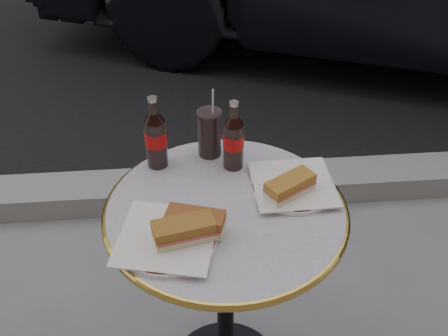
{
  "coord_description": "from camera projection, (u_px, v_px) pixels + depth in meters",
  "views": [
    {
      "loc": [
        -0.1,
        -1.05,
        1.67
      ],
      "look_at": [
        0.0,
        0.05,
        0.82
      ],
      "focal_mm": 45.0,
      "sensor_mm": 36.0,
      "label": 1
    }
  ],
  "objects": [
    {
      "name": "curb",
      "position": [
        208.0,
        188.0,
        2.54
      ],
      "size": [
        40.0,
        0.2,
        0.12
      ],
      "primitive_type": "cube",
      "color": "gray",
      "rests_on": "ground"
    },
    {
      "name": "bistro_table",
      "position": [
        225.0,
        301.0,
        1.64
      ],
      "size": [
        0.62,
        0.62,
        0.73
      ],
      "primitive_type": null,
      "color": "#BAB2C4",
      "rests_on": "ground"
    },
    {
      "name": "plate_left",
      "position": [
        167.0,
        239.0,
        1.31
      ],
      "size": [
        0.31,
        0.31,
        0.01
      ],
      "primitive_type": "cylinder",
      "rotation": [
        0.0,
        0.0,
        -0.4
      ],
      "color": "white",
      "rests_on": "bistro_table"
    },
    {
      "name": "plate_right",
      "position": [
        293.0,
        186.0,
        1.47
      ],
      "size": [
        0.25,
        0.25,
        0.01
      ],
      "primitive_type": "cylinder",
      "rotation": [
        0.0,
        0.0,
        -0.15
      ],
      "color": "white",
      "rests_on": "bistro_table"
    },
    {
      "name": "sandwich_left_a",
      "position": [
        184.0,
        232.0,
        1.29
      ],
      "size": [
        0.15,
        0.1,
        0.05
      ],
      "primitive_type": "cube",
      "rotation": [
        0.0,
        0.0,
        0.22
      ],
      "color": "#9B6427",
      "rests_on": "plate_left"
    },
    {
      "name": "sandwich_left_b",
      "position": [
        195.0,
        222.0,
        1.32
      ],
      "size": [
        0.15,
        0.1,
        0.05
      ],
      "primitive_type": "cube",
      "rotation": [
        0.0,
        0.0,
        -0.29
      ],
      "color": "brown",
      "rests_on": "plate_left"
    },
    {
      "name": "sandwich_right",
      "position": [
        290.0,
        187.0,
        1.42
      ],
      "size": [
        0.14,
        0.12,
        0.05
      ],
      "primitive_type": "cube",
      "rotation": [
        0.0,
        0.0,
        0.55
      ],
      "color": "#A86E2A",
      "rests_on": "plate_right"
    },
    {
      "name": "cola_bottle_left",
      "position": [
        155.0,
        132.0,
        1.49
      ],
      "size": [
        0.07,
        0.07,
        0.21
      ],
      "primitive_type": null,
      "rotation": [
        0.0,
        0.0,
        0.19
      ],
      "color": "black",
      "rests_on": "bistro_table"
    },
    {
      "name": "cola_bottle_right",
      "position": [
        234.0,
        135.0,
        1.49
      ],
      "size": [
        0.06,
        0.06,
        0.21
      ],
      "primitive_type": null,
      "rotation": [
        0.0,
        0.0,
        0.1
      ],
      "color": "black",
      "rests_on": "bistro_table"
    },
    {
      "name": "cola_glass",
      "position": [
        210.0,
        133.0,
        1.55
      ],
      "size": [
        0.08,
        0.08,
        0.14
      ],
      "primitive_type": "cylinder",
      "rotation": [
        0.0,
        0.0,
        -0.18
      ],
      "color": "black",
      "rests_on": "bistro_table"
    }
  ]
}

